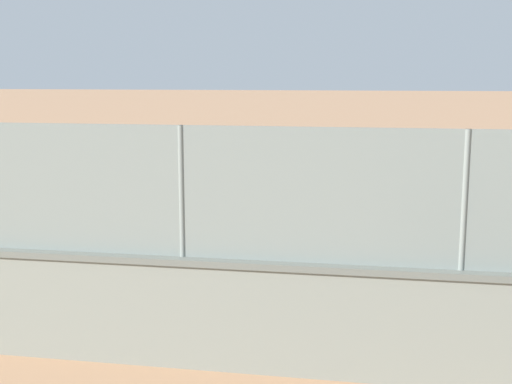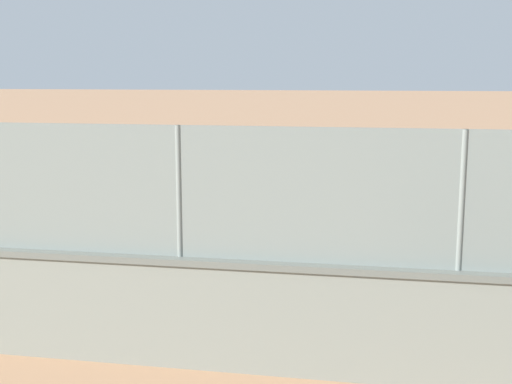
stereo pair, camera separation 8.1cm
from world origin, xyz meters
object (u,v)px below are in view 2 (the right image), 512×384
(player_foreground_swinging, at_px, (130,164))
(player_crossing_court, at_px, (322,175))
(player_at_service_line, at_px, (448,211))
(sports_ball, at_px, (50,158))

(player_foreground_swinging, xyz_separation_m, player_crossing_court, (-5.63, 0.31, -0.13))
(player_crossing_court, bearing_deg, player_at_service_line, 121.17)
(player_at_service_line, relative_size, player_crossing_court, 1.04)
(player_foreground_swinging, bearing_deg, player_at_service_line, 149.31)
(player_at_service_line, xyz_separation_m, sports_ball, (9.81, -2.74, 0.52))
(player_at_service_line, height_order, player_crossing_court, player_at_service_line)
(player_crossing_court, height_order, sports_ball, sports_ball)
(sports_ball, bearing_deg, player_foreground_swinging, -120.00)
(player_at_service_line, bearing_deg, player_foreground_swinging, -30.69)
(player_at_service_line, xyz_separation_m, player_crossing_court, (2.86, -4.72, -0.04))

